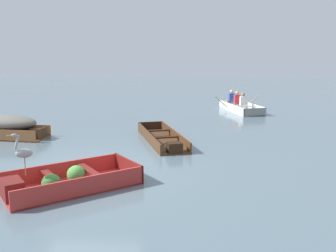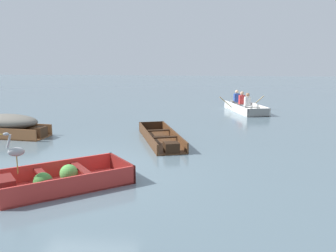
# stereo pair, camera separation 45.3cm
# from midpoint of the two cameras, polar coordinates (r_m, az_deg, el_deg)

# --- Properties ---
(ground_plane) EXTENTS (80.00, 80.00, 0.00)m
(ground_plane) POSITION_cam_midpoint_polar(r_m,az_deg,el_deg) (9.21, -14.21, -6.89)
(ground_plane) COLOR slate
(dinghy_red_foreground) EXTENTS (2.95, 2.69, 0.43)m
(dinghy_red_foreground) POSITION_cam_midpoint_polar(r_m,az_deg,el_deg) (8.17, -17.00, -8.13)
(dinghy_red_foreground) COLOR #AD2D28
(dinghy_red_foreground) RESTS_ON ground
(skiff_wooden_brown_near_moored) EXTENTS (2.77, 1.32, 0.77)m
(skiff_wooden_brown_near_moored) POSITION_cam_midpoint_polar(r_m,az_deg,el_deg) (13.62, -24.28, 0.15)
(skiff_wooden_brown_near_moored) COLOR brown
(skiff_wooden_brown_near_moored) RESTS_ON ground
(skiff_dark_varnish_mid_moored) EXTENTS (1.95, 3.65, 0.32)m
(skiff_dark_varnish_mid_moored) POSITION_cam_midpoint_polar(r_m,az_deg,el_deg) (11.91, -1.95, -1.95)
(skiff_dark_varnish_mid_moored) COLOR #4C2D19
(skiff_dark_varnish_mid_moored) RESTS_ON ground
(rowboat_white_with_crew) EXTENTS (2.26, 3.36, 0.93)m
(rowboat_white_with_crew) POSITION_cam_midpoint_polar(r_m,az_deg,el_deg) (18.75, 10.13, 2.98)
(rowboat_white_with_crew) COLOR white
(rowboat_white_with_crew) RESTS_ON ground
(heron_on_dinghy) EXTENTS (0.45, 0.26, 0.84)m
(heron_on_dinghy) POSITION_cam_midpoint_polar(r_m,az_deg,el_deg) (7.86, -22.75, -3.68)
(heron_on_dinghy) COLOR olive
(heron_on_dinghy) RESTS_ON dinghy_red_foreground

